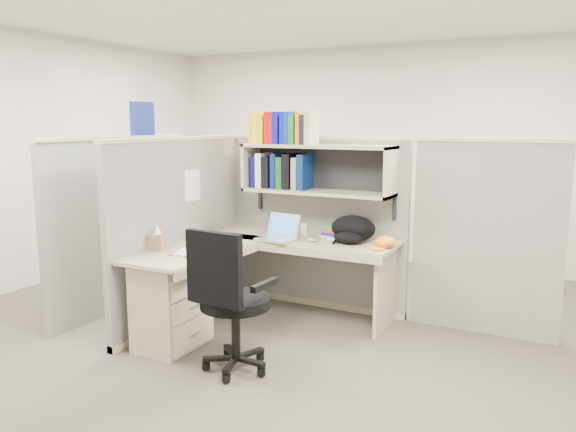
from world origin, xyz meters
The scene contains 14 objects.
ground centered at (0.00, 0.00, 0.00)m, with size 6.00×6.00×0.00m, color #352F29.
room_shell centered at (0.00, 0.00, 1.62)m, with size 6.00×6.00×6.00m.
cubicle centered at (-0.37, 0.45, 0.91)m, with size 3.79×1.84×1.95m.
desk centered at (-0.41, -0.29, 0.44)m, with size 1.74×1.75×0.73m.
laptop centered at (-0.14, 0.36, 0.85)m, with size 0.33×0.33×0.23m, color silver, non-canonical shape.
backpack centered at (0.48, 0.58, 0.85)m, with size 0.39×0.30×0.23m, color black, non-canonical shape.
orange_cap centered at (0.81, 0.54, 0.78)m, with size 0.17×0.20×0.09m, color orange, non-canonical shape.
snack_canister centered at (-0.49, -0.06, 0.79)m, with size 0.11×0.11×0.11m.
tissue_box centered at (-0.82, -0.40, 0.83)m, with size 0.13×0.13×0.21m, color #8A6D4E, non-canonical shape.
mouse centered at (0.17, 0.45, 0.75)m, with size 0.09×0.06×0.04m, color #7B92AF.
paper_cup centered at (-0.04, 0.72, 0.78)m, with size 0.07×0.07×0.10m, color silver.
book_stack centered at (0.28, 0.74, 0.79)m, with size 0.17×0.24×0.12m, color gray, non-canonical shape.
loose_paper centered at (-0.54, -0.35, 0.73)m, with size 0.21×0.27×0.00m, color silver, non-canonical shape.
task_chair centered at (0.11, -0.73, 0.37)m, with size 0.56×0.52×1.05m.
Camera 1 is at (2.20, -3.87, 1.76)m, focal length 35.00 mm.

